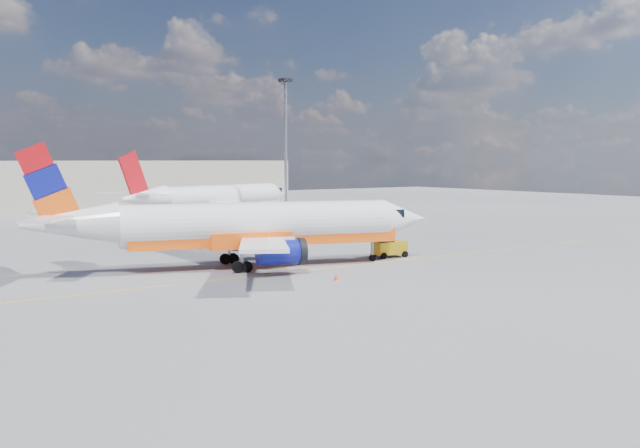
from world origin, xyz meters
TOP-DOWN VIEW (x-y plane):
  - ground at (0.00, 0.00)m, footprint 240.00×240.00m
  - taxi_line at (0.00, 3.00)m, footprint 70.00×0.15m
  - terminal_main at (5.00, 75.00)m, footprint 70.00×14.00m
  - main_jet at (-3.06, 6.80)m, footprint 31.33×23.88m
  - second_jet at (13.87, 44.89)m, footprint 30.42×23.11m
  - gse_tug at (9.51, 5.02)m, footprint 2.93×2.02m
  - traffic_cone at (-1.12, -1.93)m, footprint 0.37×0.37m
  - floodlight_mast at (22.23, 40.91)m, footprint 1.38×1.38m

SIDE VIEW (x-z plane):
  - ground at x=0.00m, z-range 0.00..0.00m
  - taxi_line at x=0.00m, z-range 0.00..0.01m
  - traffic_cone at x=-1.12m, z-range -0.01..0.50m
  - gse_tug at x=9.51m, z-range -0.05..1.92m
  - second_jet at x=13.87m, z-range -1.54..7.69m
  - main_jet at x=-3.06m, z-range -1.58..7.90m
  - terminal_main at x=5.00m, z-range 0.00..8.00m
  - floodlight_mast at x=22.23m, z-range 1.88..20.83m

